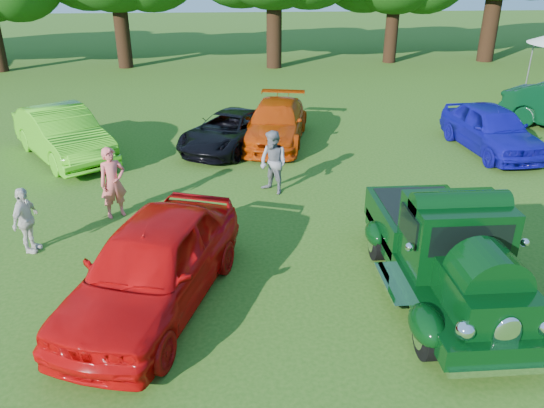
{
  "coord_description": "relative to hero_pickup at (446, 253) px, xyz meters",
  "views": [
    {
      "loc": [
        -1.91,
        -7.81,
        5.73
      ],
      "look_at": [
        -1.17,
        2.19,
        1.1
      ],
      "focal_mm": 35.0,
      "sensor_mm": 36.0,
      "label": 1
    }
  ],
  "objects": [
    {
      "name": "spectator_white",
      "position": [
        -8.24,
        2.2,
        -0.13
      ],
      "size": [
        0.52,
        0.91,
        1.47
      ],
      "primitive_type": "imported",
      "rotation": [
        0.0,
        0.0,
        1.37
      ],
      "color": "beige",
      "rests_on": "ground"
    },
    {
      "name": "back_car_blue",
      "position": [
        4.53,
        7.87,
        -0.1
      ],
      "size": [
        2.13,
        4.57,
        1.51
      ],
      "primitive_type": "imported",
      "rotation": [
        0.0,
        0.0,
        0.08
      ],
      "color": "#0F0D97",
      "rests_on": "ground"
    },
    {
      "name": "spectator_grey",
      "position": [
        -2.79,
        4.98,
        -0.01
      ],
      "size": [
        1.04,
        1.05,
        1.71
      ],
      "primitive_type": "imported",
      "rotation": [
        0.0,
        0.0,
        -0.84
      ],
      "color": "gray",
      "rests_on": "ground"
    },
    {
      "name": "back_car_black",
      "position": [
        -3.95,
        8.82,
        -0.26
      ],
      "size": [
        3.83,
        4.72,
        1.19
      ],
      "primitive_type": "imported",
      "rotation": [
        0.0,
        0.0,
        -0.51
      ],
      "color": "black",
      "rests_on": "ground"
    },
    {
      "name": "ground",
      "position": [
        -1.89,
        -0.34,
        -0.86
      ],
      "size": [
        120.0,
        120.0,
        0.0
      ],
      "primitive_type": "plane",
      "color": "#275113",
      "rests_on": "ground"
    },
    {
      "name": "spectator_pink",
      "position": [
        -6.73,
        3.83,
        0.01
      ],
      "size": [
        0.76,
        0.69,
        1.75
      ],
      "primitive_type": "imported",
      "rotation": [
        0.0,
        0.0,
        0.54
      ],
      "color": "#DB5B5A",
      "rests_on": "ground"
    },
    {
      "name": "red_convertible",
      "position": [
        -5.3,
        0.04,
        -0.03
      ],
      "size": [
        3.4,
        5.24,
        1.66
      ],
      "primitive_type": "imported",
      "rotation": [
        0.0,
        0.0,
        -0.32
      ],
      "color": "#BE0808",
      "rests_on": "ground"
    },
    {
      "name": "back_car_lime",
      "position": [
        -9.13,
        8.18,
        -0.06
      ],
      "size": [
        4.14,
        4.93,
        1.59
      ],
      "primitive_type": "imported",
      "rotation": [
        0.0,
        0.0,
        0.61
      ],
      "color": "#43B317",
      "rests_on": "ground"
    },
    {
      "name": "hero_pickup",
      "position": [
        0.0,
        0.0,
        0.0
      ],
      "size": [
        2.37,
        5.09,
        1.99
      ],
      "color": "black",
      "rests_on": "ground"
    },
    {
      "name": "back_car_orange",
      "position": [
        -2.38,
        9.33,
        -0.18
      ],
      "size": [
        2.85,
        4.99,
        1.36
      ],
      "primitive_type": "imported",
      "rotation": [
        0.0,
        0.0,
        -0.21
      ],
      "color": "#B93706",
      "rests_on": "ground"
    }
  ]
}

